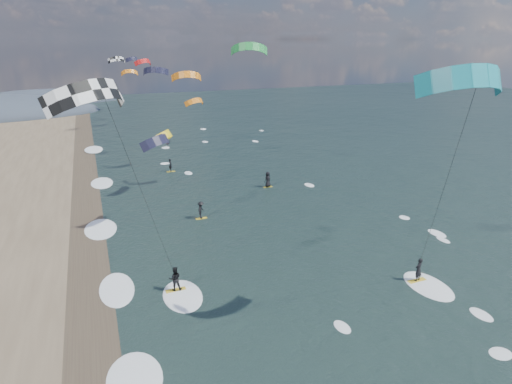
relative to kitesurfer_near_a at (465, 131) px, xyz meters
name	(u,v)px	position (x,y,z in m)	size (l,w,h in m)	color
wet_sand_strip	(92,340)	(-18.79, 6.68, -12.10)	(3.00, 240.00, 0.00)	#382D23
kitesurfer_near_a	(465,131)	(0.00, 0.00, 0.00)	(7.87, 8.58, 15.83)	gold
kitesurfer_near_b	(133,171)	(-15.61, 5.73, -1.97)	(7.15, 9.17, 15.32)	gold
far_kitesurfers	(221,189)	(-4.92, 26.79, -11.20)	(10.76, 17.64, 1.85)	gold
bg_kite_field	(161,76)	(-6.76, 49.82, -0.79)	(14.26, 72.67, 10.11)	black
shoreline_surf	(109,293)	(-17.59, 11.43, -12.10)	(2.40, 79.40, 0.11)	white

